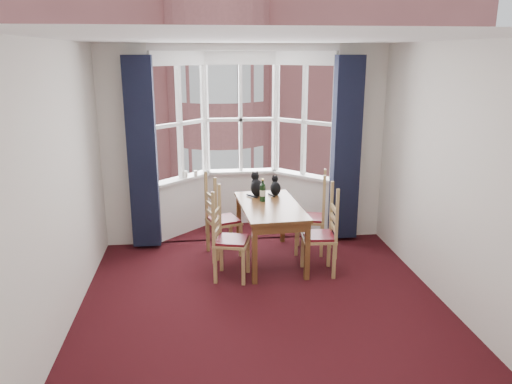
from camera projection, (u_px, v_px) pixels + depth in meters
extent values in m
plane|color=black|center=(266.00, 313.00, 5.30)|extent=(4.50, 4.50, 0.00)
plane|color=white|center=(267.00, 38.00, 4.55)|extent=(4.50, 4.50, 0.00)
plane|color=silver|center=(57.00, 193.00, 4.71)|extent=(0.00, 4.50, 4.50)
plane|color=silver|center=(458.00, 181.00, 5.15)|extent=(0.00, 4.50, 4.50)
plane|color=silver|center=(320.00, 290.00, 2.77)|extent=(4.00, 0.00, 4.00)
cube|color=silver|center=(127.00, 148.00, 6.90)|extent=(0.70, 0.12, 2.80)
cube|color=silver|center=(358.00, 143.00, 7.26)|extent=(0.70, 0.12, 2.80)
cube|color=black|center=(142.00, 154.00, 6.76)|extent=(0.38, 0.22, 2.60)
cube|color=black|center=(346.00, 149.00, 7.08)|extent=(0.38, 0.22, 2.60)
cube|color=brown|center=(270.00, 206.00, 6.46)|extent=(0.83, 1.44, 0.04)
cube|color=brown|center=(255.00, 255.00, 5.90)|extent=(0.06, 0.06, 0.73)
cube|color=brown|center=(239.00, 220.00, 7.12)|extent=(0.06, 0.06, 0.73)
cube|color=brown|center=(307.00, 251.00, 6.01)|extent=(0.06, 0.06, 0.73)
cube|color=brown|center=(283.00, 218.00, 7.23)|extent=(0.06, 0.06, 0.73)
cube|color=tan|center=(232.00, 241.00, 6.02)|extent=(0.49, 0.51, 0.06)
cube|color=#580F17|center=(232.00, 240.00, 6.02)|extent=(0.44, 0.46, 0.03)
cube|color=tan|center=(224.00, 221.00, 6.76)|extent=(0.51, 0.52, 0.06)
cube|color=#580F17|center=(224.00, 219.00, 6.75)|extent=(0.46, 0.47, 0.03)
cube|color=tan|center=(319.00, 237.00, 6.16)|extent=(0.43, 0.45, 0.06)
cube|color=#580F17|center=(319.00, 236.00, 6.16)|extent=(0.39, 0.41, 0.03)
cube|color=tan|center=(310.00, 218.00, 6.85)|extent=(0.50, 0.51, 0.06)
cube|color=#580F17|center=(310.00, 217.00, 6.84)|extent=(0.45, 0.46, 0.03)
ellipsoid|color=black|center=(257.00, 188.00, 6.84)|extent=(0.22, 0.27, 0.23)
sphere|color=black|center=(255.00, 176.00, 6.87)|extent=(0.13, 0.13, 0.11)
cone|color=black|center=(253.00, 172.00, 6.85)|extent=(0.05, 0.05, 0.05)
cone|color=black|center=(257.00, 172.00, 6.87)|extent=(0.05, 0.05, 0.05)
ellipsoid|color=black|center=(275.00, 189.00, 6.88)|extent=(0.15, 0.20, 0.19)
sphere|color=black|center=(275.00, 179.00, 6.91)|extent=(0.09, 0.09, 0.09)
cone|color=black|center=(273.00, 176.00, 6.90)|extent=(0.03, 0.03, 0.04)
cone|color=black|center=(277.00, 176.00, 6.90)|extent=(0.03, 0.03, 0.04)
cylinder|color=black|center=(263.00, 193.00, 6.59)|extent=(0.08, 0.08, 0.22)
sphere|color=black|center=(263.00, 186.00, 6.56)|extent=(0.07, 0.07, 0.07)
cylinder|color=black|center=(263.00, 183.00, 6.55)|extent=(0.03, 0.03, 0.09)
cylinder|color=gold|center=(263.00, 180.00, 6.54)|extent=(0.03, 0.03, 0.02)
cylinder|color=silver|center=(263.00, 193.00, 6.59)|extent=(0.08, 0.08, 0.08)
cylinder|color=white|center=(186.00, 174.00, 7.45)|extent=(0.06, 0.06, 0.10)
cylinder|color=white|center=(196.00, 174.00, 7.49)|extent=(0.06, 0.06, 0.10)
plane|color=#333335|center=(209.00, 171.00, 37.78)|extent=(80.00, 80.00, 0.00)
cube|color=#9A514F|center=(215.00, 99.00, 18.67)|extent=(18.00, 6.00, 14.00)
cylinder|color=#9A514F|center=(219.00, 107.00, 15.80)|extent=(3.20, 3.20, 14.00)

